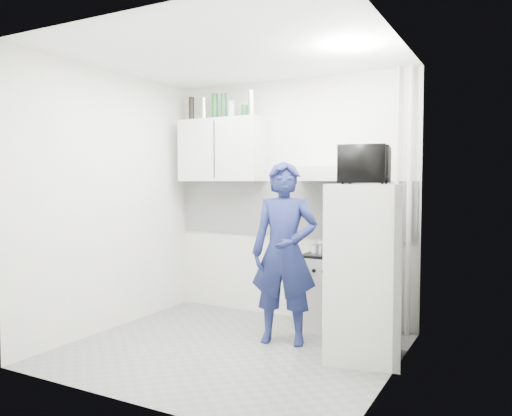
% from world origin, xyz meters
% --- Properties ---
extents(floor, '(2.80, 2.80, 0.00)m').
position_xyz_m(floor, '(0.00, 0.00, 0.00)').
color(floor, '#63635C').
rests_on(floor, ground).
extents(ceiling, '(2.80, 2.80, 0.00)m').
position_xyz_m(ceiling, '(0.00, 0.00, 2.60)').
color(ceiling, white).
rests_on(ceiling, wall_back).
extents(wall_back, '(2.80, 0.00, 2.80)m').
position_xyz_m(wall_back, '(0.00, 1.25, 1.30)').
color(wall_back, silver).
rests_on(wall_back, floor).
extents(wall_left, '(0.00, 2.60, 2.60)m').
position_xyz_m(wall_left, '(-1.40, 0.00, 1.30)').
color(wall_left, silver).
rests_on(wall_left, floor).
extents(wall_right, '(0.00, 2.60, 2.60)m').
position_xyz_m(wall_right, '(1.40, 0.00, 1.30)').
color(wall_right, silver).
rests_on(wall_right, floor).
extents(person, '(0.69, 0.54, 1.68)m').
position_xyz_m(person, '(0.34, 0.40, 0.84)').
color(person, '#171E4A').
rests_on(person, floor).
extents(stove, '(0.46, 0.46, 0.74)m').
position_xyz_m(stove, '(0.54, 1.00, 0.37)').
color(stove, silver).
rests_on(stove, floor).
extents(fridge, '(0.72, 0.72, 1.47)m').
position_xyz_m(fridge, '(1.10, 0.35, 0.74)').
color(fridge, silver).
rests_on(fridge, floor).
extents(stove_top, '(0.44, 0.44, 0.03)m').
position_xyz_m(stove_top, '(0.54, 1.00, 0.75)').
color(stove_top, black).
rests_on(stove_top, stove).
extents(saucepan, '(0.17, 0.17, 0.10)m').
position_xyz_m(saucepan, '(0.48, 0.93, 0.81)').
color(saucepan, silver).
rests_on(saucepan, stove_top).
extents(microwave, '(0.63, 0.48, 0.32)m').
position_xyz_m(microwave, '(1.10, 0.35, 1.63)').
color(microwave, black).
rests_on(microwave, fridge).
extents(bottle_a, '(0.07, 0.07, 0.28)m').
position_xyz_m(bottle_a, '(-1.18, 1.07, 2.34)').
color(bottle_a, black).
rests_on(bottle_a, upper_cabinet).
extents(bottle_b, '(0.07, 0.07, 0.26)m').
position_xyz_m(bottle_b, '(-1.00, 1.07, 2.33)').
color(bottle_b, silver).
rests_on(bottle_b, upper_cabinet).
extents(bottle_c, '(0.07, 0.07, 0.29)m').
position_xyz_m(bottle_c, '(-0.85, 1.07, 2.35)').
color(bottle_c, '#144C1E').
rests_on(bottle_c, upper_cabinet).
extents(bottle_d, '(0.06, 0.06, 0.29)m').
position_xyz_m(bottle_d, '(-0.73, 1.07, 2.34)').
color(bottle_d, '#144C1E').
rests_on(bottle_d, upper_cabinet).
extents(canister_a, '(0.08, 0.08, 0.19)m').
position_xyz_m(canister_a, '(-0.63, 1.07, 2.30)').
color(canister_a, '#B2B7BC').
rests_on(canister_a, upper_cabinet).
extents(canister_b, '(0.07, 0.07, 0.14)m').
position_xyz_m(canister_b, '(-0.47, 1.07, 2.27)').
color(canister_b, '#144C1E').
rests_on(canister_b, upper_cabinet).
extents(bottle_e, '(0.07, 0.07, 0.29)m').
position_xyz_m(bottle_e, '(-0.38, 1.07, 2.34)').
color(bottle_e, silver).
rests_on(bottle_e, upper_cabinet).
extents(upper_cabinet, '(1.00, 0.35, 0.70)m').
position_xyz_m(upper_cabinet, '(-0.75, 1.07, 1.85)').
color(upper_cabinet, silver).
rests_on(upper_cabinet, wall_back).
extents(range_hood, '(0.60, 0.50, 0.14)m').
position_xyz_m(range_hood, '(0.45, 1.00, 1.57)').
color(range_hood, silver).
rests_on(range_hood, wall_back).
extents(backsplash, '(2.74, 0.03, 0.60)m').
position_xyz_m(backsplash, '(0.00, 1.24, 1.20)').
color(backsplash, white).
rests_on(backsplash, wall_back).
extents(pipe_a, '(0.05, 0.05, 2.60)m').
position_xyz_m(pipe_a, '(1.30, 1.17, 1.30)').
color(pipe_a, silver).
rests_on(pipe_a, floor).
extents(pipe_b, '(0.04, 0.04, 2.60)m').
position_xyz_m(pipe_b, '(1.18, 1.17, 1.30)').
color(pipe_b, silver).
rests_on(pipe_b, floor).
extents(ceiling_spot_fixture, '(0.10, 0.10, 0.02)m').
position_xyz_m(ceiling_spot_fixture, '(1.00, 0.20, 2.57)').
color(ceiling_spot_fixture, white).
rests_on(ceiling_spot_fixture, ceiling).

